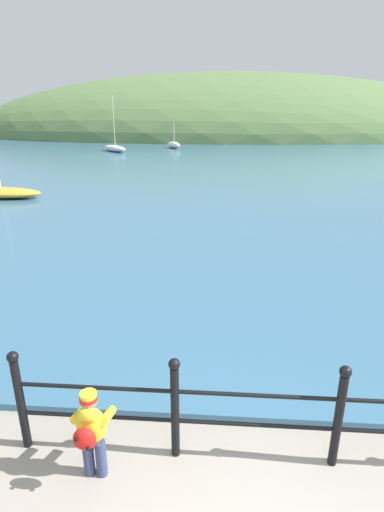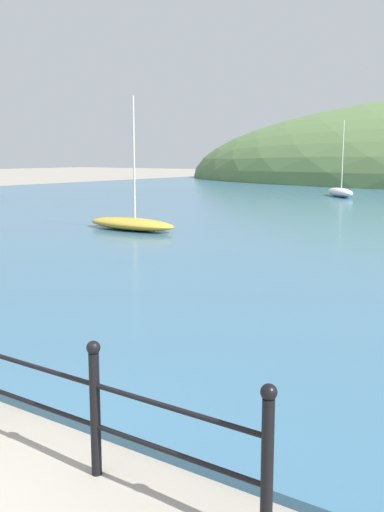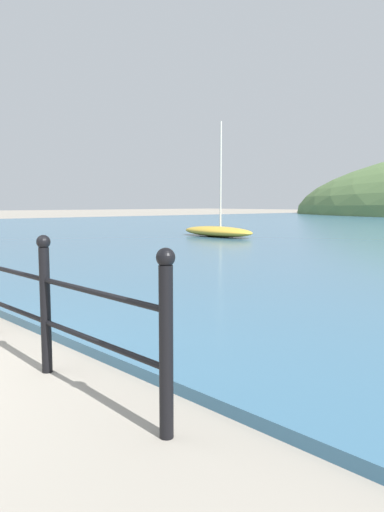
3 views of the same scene
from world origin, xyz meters
name	(u,v)px [view 2 (image 2 of 3)]	position (x,y,z in m)	size (l,w,h in m)	color
iron_railing	(31,383)	(0.04, 1.50, 0.64)	(5.10, 0.12, 1.21)	black
boat_far_right	(131,223)	(-9.83, 14.28, 0.33)	(3.93, 1.51, 4.69)	gold
boat_twin_mast	(340,192)	(-10.27, 35.41, 0.40)	(3.31, 3.63, 4.86)	silver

